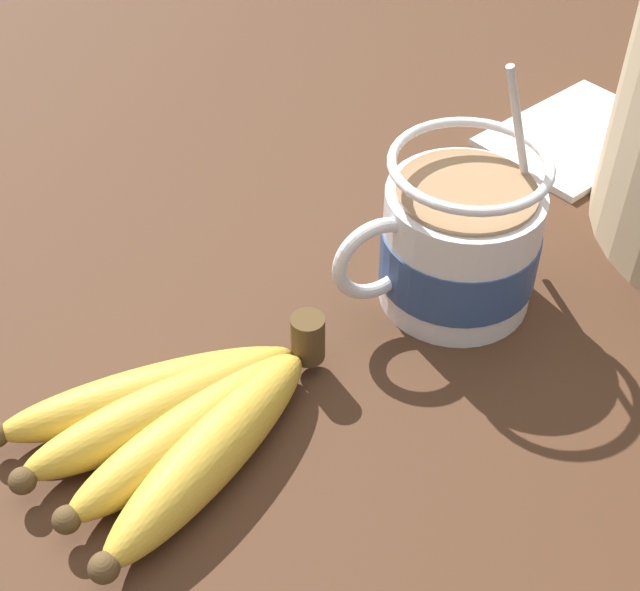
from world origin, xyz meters
The scene contains 4 objects.
table centered at (0.00, 0.00, 1.49)cm, with size 119.59×119.59×2.99cm.
coffee_mug centered at (-2.58, -2.87, 7.32)cm, with size 15.03×9.79×16.01cm.
banana_bunch centered at (16.89, 1.28, 4.62)cm, with size 19.32×13.17×4.06cm.
napkin centered at (-21.25, -14.50, 3.29)cm, with size 16.67×13.64×0.60cm.
Camera 1 is at (22.80, 32.06, 42.04)cm, focal length 50.00 mm.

